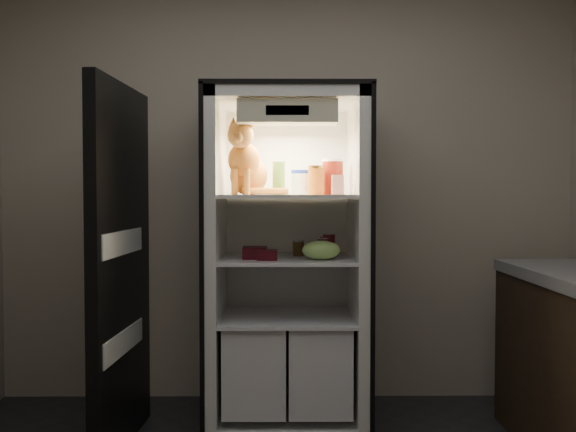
# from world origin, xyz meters

# --- Properties ---
(room_shell) EXTENTS (3.60, 3.60, 3.60)m
(room_shell) POSITION_xyz_m (0.00, 0.00, 1.62)
(room_shell) COLOR white
(room_shell) RESTS_ON floor
(refrigerator) EXTENTS (0.90, 0.72, 1.88)m
(refrigerator) POSITION_xyz_m (0.00, 1.38, 0.79)
(refrigerator) COLOR white
(refrigerator) RESTS_ON floor
(fridge_door) EXTENTS (0.10, 0.87, 1.85)m
(fridge_door) POSITION_xyz_m (-0.85, 1.00, 0.91)
(fridge_door) COLOR black
(fridge_door) RESTS_ON floor
(tabby_cat) EXTENTS (0.35, 0.41, 0.42)m
(tabby_cat) POSITION_xyz_m (-0.23, 1.30, 1.45)
(tabby_cat) COLOR orange
(tabby_cat) RESTS_ON refrigerator
(parmesan_shaker) EXTENTS (0.07, 0.07, 0.18)m
(parmesan_shaker) POSITION_xyz_m (-0.05, 1.33, 1.38)
(parmesan_shaker) COLOR #268E35
(parmesan_shaker) RESTS_ON refrigerator
(mayo_tub) EXTENTS (0.10, 0.10, 0.14)m
(mayo_tub) POSITION_xyz_m (0.07, 1.41, 1.36)
(mayo_tub) COLOR white
(mayo_tub) RESTS_ON refrigerator
(salsa_jar) EXTENTS (0.09, 0.09, 0.16)m
(salsa_jar) POSITION_xyz_m (0.16, 1.31, 1.37)
(salsa_jar) COLOR maroon
(salsa_jar) RESTS_ON refrigerator
(pepper_jar) EXTENTS (0.12, 0.12, 0.20)m
(pepper_jar) POSITION_xyz_m (0.26, 1.39, 1.39)
(pepper_jar) COLOR maroon
(pepper_jar) RESTS_ON refrigerator
(cream_carton) EXTENTS (0.06, 0.06, 0.11)m
(cream_carton) POSITION_xyz_m (0.27, 1.21, 1.34)
(cream_carton) COLOR white
(cream_carton) RESTS_ON refrigerator
(soda_can_a) EXTENTS (0.06, 0.06, 0.11)m
(soda_can_a) POSITION_xyz_m (0.22, 1.41, 1.00)
(soda_can_a) COLOR black
(soda_can_a) RESTS_ON refrigerator
(soda_can_b) EXTENTS (0.07, 0.07, 0.13)m
(soda_can_b) POSITION_xyz_m (0.24, 1.36, 1.00)
(soda_can_b) COLOR black
(soda_can_b) RESTS_ON refrigerator
(soda_can_c) EXTENTS (0.06, 0.06, 0.11)m
(soda_can_c) POSITION_xyz_m (0.20, 1.26, 1.00)
(soda_can_c) COLOR black
(soda_can_c) RESTS_ON refrigerator
(condiment_jar) EXTENTS (0.07, 0.07, 0.09)m
(condiment_jar) POSITION_xyz_m (0.07, 1.40, 0.99)
(condiment_jar) COLOR #4F3516
(condiment_jar) RESTS_ON refrigerator
(grape_bag) EXTENTS (0.21, 0.15, 0.10)m
(grape_bag) POSITION_xyz_m (0.18, 1.18, 0.99)
(grape_bag) COLOR #84B454
(grape_bag) RESTS_ON refrigerator
(berry_box_left) EXTENTS (0.13, 0.13, 0.07)m
(berry_box_left) POSITION_xyz_m (-0.18, 1.23, 0.97)
(berry_box_left) COLOR #460B10
(berry_box_left) RESTS_ON refrigerator
(berry_box_right) EXTENTS (0.11, 0.11, 0.05)m
(berry_box_right) POSITION_xyz_m (-0.11, 1.16, 0.97)
(berry_box_right) COLOR #460B10
(berry_box_right) RESTS_ON refrigerator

